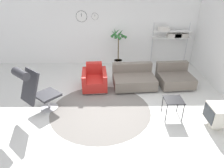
{
  "coord_description": "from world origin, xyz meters",
  "views": [
    {
      "loc": [
        0.07,
        -4.46,
        2.97
      ],
      "look_at": [
        0.13,
        0.22,
        0.55
      ],
      "focal_mm": 32.0,
      "sensor_mm": 36.0,
      "label": 1
    }
  ],
  "objects": [
    {
      "name": "round_rug",
      "position": [
        -0.17,
        -0.18,
        0.0
      ],
      "size": [
        2.58,
        2.58,
        0.01
      ],
      "color": "slate",
      "rests_on": "ground_plane"
    },
    {
      "name": "lounge_chair",
      "position": [
        -1.71,
        -0.28,
        0.73
      ],
      "size": [
        0.99,
        1.02,
        1.26
      ],
      "rotation": [
        0.0,
        0.0,
        -0.73
      ],
      "color": "#BCBCC1",
      "rests_on": "ground_plane"
    },
    {
      "name": "armchair_red",
      "position": [
        -0.39,
        1.02,
        0.27
      ],
      "size": [
        0.79,
        0.91,
        0.74
      ],
      "rotation": [
        0.0,
        0.0,
        3.22
      ],
      "color": "silver",
      "rests_on": "ground_plane"
    },
    {
      "name": "potted_plant",
      "position": [
        0.39,
        2.72,
        0.63
      ],
      "size": [
        0.62,
        0.63,
        1.5
      ],
      "color": "silver",
      "rests_on": "ground_plane"
    },
    {
      "name": "crt_television",
      "position": [
        2.47,
        -0.85,
        0.3
      ],
      "size": [
        0.43,
        0.52,
        0.54
      ],
      "rotation": [
        0.0,
        0.0,
        1.57
      ],
      "color": "beige",
      "rests_on": "ground_plane"
    },
    {
      "name": "couch_second",
      "position": [
        2.12,
        1.22,
        0.24
      ],
      "size": [
        1.08,
        1.02,
        0.66
      ],
      "rotation": [
        0.0,
        0.0,
        3.22
      ],
      "color": "black",
      "rests_on": "ground_plane"
    },
    {
      "name": "ground_plane",
      "position": [
        0.0,
        0.0,
        0.0
      ],
      "size": [
        12.0,
        12.0,
        0.0
      ],
      "primitive_type": "plane",
      "color": "silver"
    },
    {
      "name": "shelf_unit",
      "position": [
        2.41,
        2.89,
        1.22
      ],
      "size": [
        1.39,
        0.28,
        1.62
      ],
      "color": "#BCBCC1",
      "rests_on": "ground_plane"
    },
    {
      "name": "side_table",
      "position": [
        1.58,
        -0.46,
        0.43
      ],
      "size": [
        0.43,
        0.43,
        0.48
      ],
      "color": "black",
      "rests_on": "ground_plane"
    },
    {
      "name": "wall_back",
      "position": [
        -0.0,
        3.18,
        1.4
      ],
      "size": [
        12.0,
        0.09,
        2.8
      ],
      "color": "white",
      "rests_on": "ground_plane"
    },
    {
      "name": "couch_low",
      "position": [
        0.82,
        1.15,
        0.24
      ],
      "size": [
        1.33,
        1.04,
        0.66
      ],
      "rotation": [
        0.0,
        0.0,
        3.22
      ],
      "color": "black",
      "rests_on": "ground_plane"
    }
  ]
}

